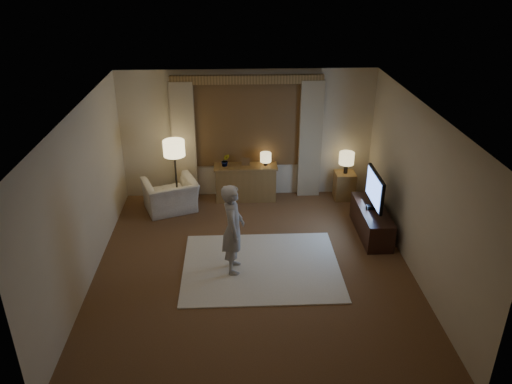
{
  "coord_description": "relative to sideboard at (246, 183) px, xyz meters",
  "views": [
    {
      "loc": [
        -0.26,
        -6.68,
        4.57
      ],
      "look_at": [
        0.07,
        0.6,
        1.06
      ],
      "focal_mm": 35.0,
      "sensor_mm": 36.0,
      "label": 1
    }
  ],
  "objects": [
    {
      "name": "tv",
      "position": [
        2.2,
        -1.5,
        0.53
      ],
      "size": [
        0.23,
        0.94,
        0.68
      ],
      "color": "black",
      "rests_on": "tv_stand"
    },
    {
      "name": "armchair",
      "position": [
        -1.47,
        -0.43,
        -0.04
      ],
      "size": [
        1.2,
        1.13,
        0.63
      ],
      "primitive_type": "imported",
      "rotation": [
        0.0,
        0.0,
        -2.78
      ],
      "color": "beige",
      "rests_on": "floor"
    },
    {
      "name": "table_lamp_side",
      "position": [
        2.01,
        -0.05,
        0.52
      ],
      "size": [
        0.3,
        0.3,
        0.44
      ],
      "color": "black",
      "rests_on": "side_table"
    },
    {
      "name": "picture_frame",
      "position": [
        -0.0,
        0.0,
        0.45
      ],
      "size": [
        0.16,
        0.02,
        0.2
      ],
      "primitive_type": "cube",
      "color": "brown",
      "rests_on": "sideboard"
    },
    {
      "name": "table_lamp_sideboard",
      "position": [
        0.4,
        0.0,
        0.55
      ],
      "size": [
        0.22,
        0.22,
        0.3
      ],
      "color": "black",
      "rests_on": "sideboard"
    },
    {
      "name": "side_table",
      "position": [
        2.01,
        -0.05,
        -0.07
      ],
      "size": [
        0.4,
        0.4,
        0.56
      ],
      "primitive_type": "cube",
      "color": "brown",
      "rests_on": "floor"
    },
    {
      "name": "person",
      "position": [
        -0.26,
        -2.54,
        0.4
      ],
      "size": [
        0.36,
        0.54,
        1.47
      ],
      "primitive_type": "imported",
      "rotation": [
        0.0,
        0.0,
        1.55
      ],
      "color": "#B7B0A9",
      "rests_on": "rug"
    },
    {
      "name": "tv_stand",
      "position": [
        2.2,
        -1.5,
        -0.1
      ],
      "size": [
        0.45,
        1.4,
        0.5
      ],
      "primitive_type": "cube",
      "color": "black",
      "rests_on": "floor"
    },
    {
      "name": "floor_lamp",
      "position": [
        -1.35,
        -0.32,
        0.83
      ],
      "size": [
        0.41,
        0.41,
        1.4
      ],
      "color": "black",
      "rests_on": "floor"
    },
    {
      "name": "plant",
      "position": [
        -0.4,
        0.0,
        0.5
      ],
      "size": [
        0.16,
        0.13,
        0.3
      ],
      "primitive_type": "imported",
      "color": "#999999",
      "rests_on": "sideboard"
    },
    {
      "name": "rug",
      "position": [
        0.18,
        -2.48,
        -0.34
      ],
      "size": [
        2.5,
        2.0,
        0.02
      ],
      "primitive_type": "cube",
      "color": "#F2E4CB",
      "rests_on": "floor"
    },
    {
      "name": "sideboard",
      "position": [
        0.0,
        0.0,
        0.0
      ],
      "size": [
        1.2,
        0.4,
        0.7
      ],
      "primitive_type": "cube",
      "color": "brown",
      "rests_on": "floor"
    },
    {
      "name": "room",
      "position": [
        0.05,
        -2.0,
        0.98
      ],
      "size": [
        5.04,
        5.54,
        2.64
      ],
      "color": "brown",
      "rests_on": "ground"
    }
  ]
}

